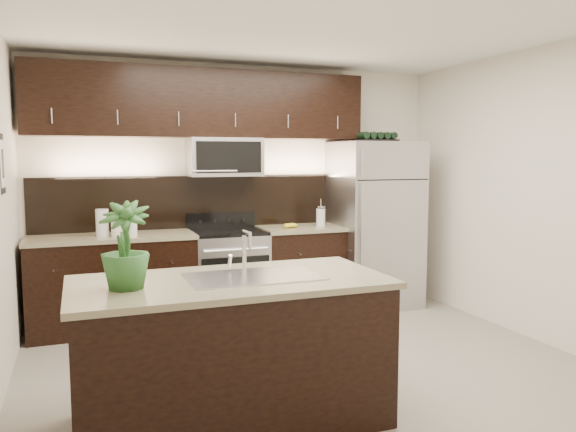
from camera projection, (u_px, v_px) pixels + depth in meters
name	position (u px, v px, depth m)	size (l,w,h in m)	color
ground	(312.00, 370.00, 4.50)	(4.50, 4.50, 0.00)	gray
room_walls	(302.00, 158.00, 4.25)	(4.52, 4.02, 2.71)	silver
counter_run	(209.00, 275.00, 5.86)	(3.51, 0.65, 0.94)	black
upper_fixtures	(206.00, 115.00, 5.83)	(3.49, 0.40, 1.66)	black
island	(231.00, 351.00, 3.57)	(1.96, 0.96, 0.94)	black
sink_faucet	(253.00, 274.00, 3.58)	(0.84, 0.50, 0.28)	silver
refrigerator	(374.00, 224.00, 6.42)	(0.90, 0.81, 1.87)	#B2B2B7
wine_rack	(375.00, 137.00, 6.32)	(0.46, 0.29, 0.11)	black
plant	(125.00, 245.00, 3.23)	(0.29, 0.29, 0.51)	#295C24
canisters	(113.00, 224.00, 5.38)	(0.37, 0.23, 0.27)	silver
french_press	(321.00, 216.00, 6.19)	(0.10, 0.10, 0.29)	silver
bananas	(286.00, 226.00, 6.02)	(0.17, 0.13, 0.05)	gold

